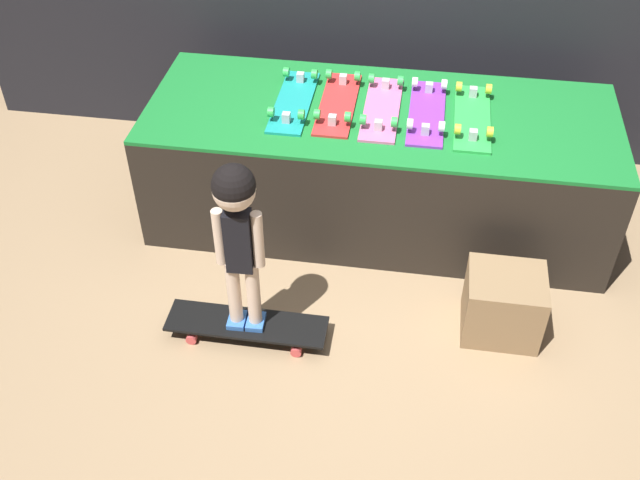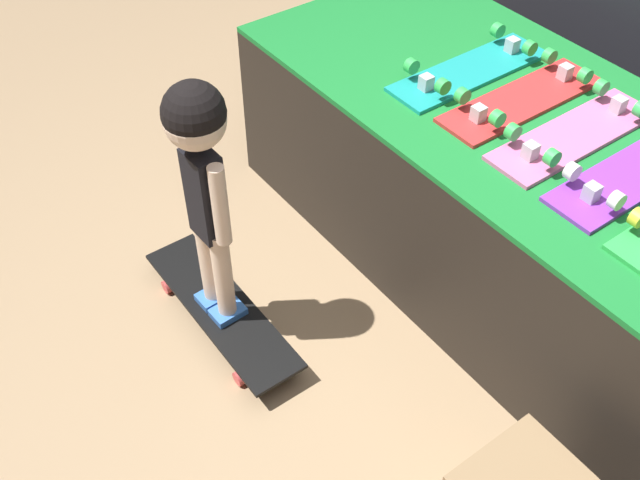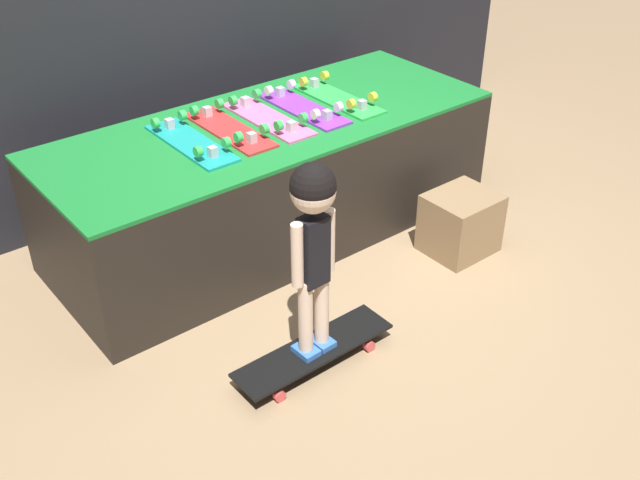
{
  "view_description": "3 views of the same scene",
  "coord_description": "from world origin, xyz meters",
  "px_view_note": "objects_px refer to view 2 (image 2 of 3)",
  "views": [
    {
      "loc": [
        0.2,
        -2.8,
        2.78
      ],
      "look_at": [
        -0.22,
        -0.08,
        0.35
      ],
      "focal_mm": 42.0,
      "sensor_mm": 36.0,
      "label": 1
    },
    {
      "loc": [
        1.09,
        -1.18,
        2.13
      ],
      "look_at": [
        -0.34,
        -0.14,
        0.39
      ],
      "focal_mm": 42.0,
      "sensor_mm": 36.0,
      "label": 2
    },
    {
      "loc": [
        -2.1,
        -2.45,
        2.32
      ],
      "look_at": [
        -0.25,
        -0.14,
        0.41
      ],
      "focal_mm": 42.0,
      "sensor_mm": 36.0,
      "label": 3
    }
  ],
  "objects_px": {
    "skateboard_red_on_rack": "(522,97)",
    "child": "(201,164)",
    "skateboard_pink_on_rack": "(574,133)",
    "skateboard_purple_on_rack": "(636,171)",
    "skateboard_teal_on_rack": "(470,68)",
    "skateboard_on_floor": "(222,309)"
  },
  "relations": [
    {
      "from": "skateboard_red_on_rack",
      "to": "child",
      "type": "relative_size",
      "value": 0.69
    },
    {
      "from": "skateboard_red_on_rack",
      "to": "skateboard_pink_on_rack",
      "type": "height_order",
      "value": "same"
    },
    {
      "from": "skateboard_purple_on_rack",
      "to": "child",
      "type": "relative_size",
      "value": 0.69
    },
    {
      "from": "skateboard_teal_on_rack",
      "to": "child",
      "type": "xyz_separation_m",
      "value": [
        -0.05,
        -1.06,
        0.03
      ]
    },
    {
      "from": "skateboard_teal_on_rack",
      "to": "skateboard_on_floor",
      "type": "height_order",
      "value": "skateboard_teal_on_rack"
    },
    {
      "from": "skateboard_purple_on_rack",
      "to": "skateboard_red_on_rack",
      "type": "bearing_deg",
      "value": 177.98
    },
    {
      "from": "skateboard_on_floor",
      "to": "child",
      "type": "xyz_separation_m",
      "value": [
        0.0,
        0.0,
        0.66
      ]
    },
    {
      "from": "skateboard_on_floor",
      "to": "skateboard_purple_on_rack",
      "type": "bearing_deg",
      "value": 54.17
    },
    {
      "from": "skateboard_teal_on_rack",
      "to": "skateboard_red_on_rack",
      "type": "relative_size",
      "value": 1.0
    },
    {
      "from": "skateboard_teal_on_rack",
      "to": "skateboard_red_on_rack",
      "type": "height_order",
      "value": "same"
    },
    {
      "from": "skateboard_purple_on_rack",
      "to": "child",
      "type": "distance_m",
      "value": 1.3
    },
    {
      "from": "skateboard_red_on_rack",
      "to": "skateboard_purple_on_rack",
      "type": "xyz_separation_m",
      "value": [
        0.47,
        -0.02,
        0.0
      ]
    },
    {
      "from": "skateboard_pink_on_rack",
      "to": "skateboard_on_floor",
      "type": "relative_size",
      "value": 0.81
    },
    {
      "from": "skateboard_purple_on_rack",
      "to": "child",
      "type": "xyz_separation_m",
      "value": [
        -0.76,
        -1.05,
        0.03
      ]
    },
    {
      "from": "skateboard_teal_on_rack",
      "to": "skateboard_red_on_rack",
      "type": "xyz_separation_m",
      "value": [
        0.24,
        0.01,
        0.0
      ]
    },
    {
      "from": "skateboard_red_on_rack",
      "to": "skateboard_teal_on_rack",
      "type": "bearing_deg",
      "value": -176.55
    },
    {
      "from": "skateboard_teal_on_rack",
      "to": "skateboard_purple_on_rack",
      "type": "height_order",
      "value": "same"
    },
    {
      "from": "skateboard_teal_on_rack",
      "to": "skateboard_on_floor",
      "type": "bearing_deg",
      "value": -92.9
    },
    {
      "from": "skateboard_on_floor",
      "to": "child",
      "type": "bearing_deg",
      "value": 90.0
    },
    {
      "from": "skateboard_purple_on_rack",
      "to": "skateboard_on_floor",
      "type": "height_order",
      "value": "skateboard_purple_on_rack"
    },
    {
      "from": "skateboard_pink_on_rack",
      "to": "child",
      "type": "height_order",
      "value": "child"
    },
    {
      "from": "skateboard_teal_on_rack",
      "to": "skateboard_on_floor",
      "type": "distance_m",
      "value": 1.23
    }
  ]
}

